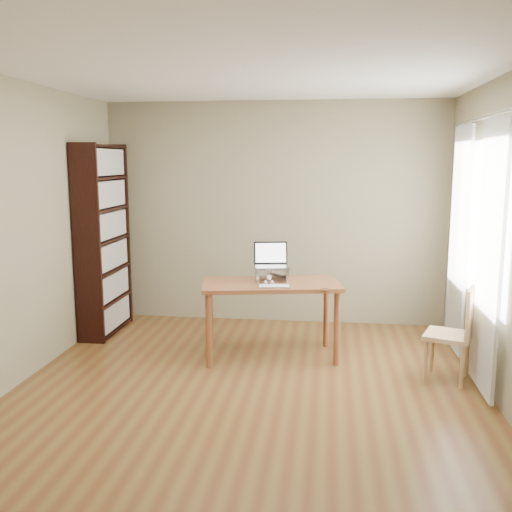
# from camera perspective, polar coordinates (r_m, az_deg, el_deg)

# --- Properties ---
(room) EXTENTS (4.04, 4.54, 2.64)m
(room) POSITION_cam_1_polar(r_m,az_deg,el_deg) (4.53, -0.52, 1.69)
(room) COLOR brown
(room) RESTS_ON ground
(bookshelf) EXTENTS (0.30, 0.90, 2.10)m
(bookshelf) POSITION_cam_1_polar(r_m,az_deg,el_deg) (6.54, -15.02, 1.57)
(bookshelf) COLOR black
(bookshelf) RESTS_ON ground
(curtains) EXTENTS (0.03, 1.90, 2.25)m
(curtains) POSITION_cam_1_polar(r_m,az_deg,el_deg) (5.44, 20.82, 0.99)
(curtains) COLOR white
(curtains) RESTS_ON ground
(desk) EXTENTS (1.43, 0.90, 0.75)m
(desk) POSITION_cam_1_polar(r_m,az_deg,el_deg) (5.56, 1.49, -3.71)
(desk) COLOR brown
(desk) RESTS_ON ground
(laptop_stand) EXTENTS (0.32, 0.25, 0.13)m
(laptop_stand) POSITION_cam_1_polar(r_m,az_deg,el_deg) (5.60, 1.59, -1.65)
(laptop_stand) COLOR silver
(laptop_stand) RESTS_ON desk
(laptop) EXTENTS (0.37, 0.34, 0.24)m
(laptop) POSITION_cam_1_polar(r_m,az_deg,el_deg) (5.64, 1.65, -0.45)
(laptop) COLOR silver
(laptop) RESTS_ON laptop_stand
(keyboard) EXTENTS (0.31, 0.16, 0.02)m
(keyboard) POSITION_cam_1_polar(r_m,az_deg,el_deg) (5.32, 1.81, -3.07)
(keyboard) COLOR silver
(keyboard) RESTS_ON desk
(coaster) EXTENTS (0.10, 0.10, 0.01)m
(coaster) POSITION_cam_1_polar(r_m,az_deg,el_deg) (5.27, 7.01, -3.33)
(coaster) COLOR brown
(coaster) RESTS_ON desk
(cat) EXTENTS (0.24, 0.48, 0.15)m
(cat) POSITION_cam_1_polar(r_m,az_deg,el_deg) (5.64, 1.32, -1.77)
(cat) COLOR #463D37
(cat) RESTS_ON desk
(chair) EXTENTS (0.49, 0.48, 0.85)m
(chair) POSITION_cam_1_polar(r_m,az_deg,el_deg) (5.31, 19.36, -7.02)
(chair) COLOR tan
(chair) RESTS_ON ground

